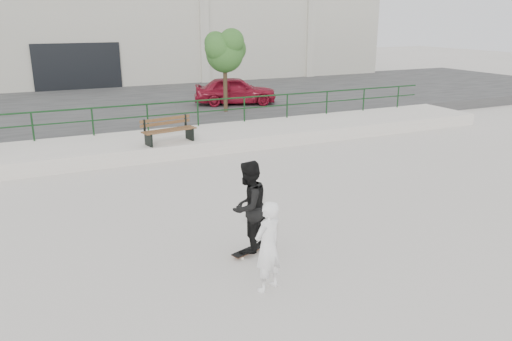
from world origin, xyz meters
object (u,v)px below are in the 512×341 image
bench_right (168,130)px  tree (225,49)px  seated_skater (268,246)px  red_car (235,90)px  skateboard (249,251)px  standing_skater (248,207)px

bench_right → tree: size_ratio=0.52×
seated_skater → tree: bearing=-132.0°
tree → seated_skater: size_ratio=2.23×
red_car → skateboard: 15.52m
bench_right → standing_skater: 8.00m
bench_right → seated_skater: 9.40m
skateboard → standing_skater: (0.00, 0.00, 0.96)m
standing_skater → seated_skater: standing_skater is taller
tree → skateboard: bearing=-110.0°
skateboard → seated_skater: bearing=-120.1°
bench_right → tree: (4.01, 4.73, 2.34)m
bench_right → standing_skater: standing_skater is taller
bench_right → red_car: (5.17, 6.38, 0.26)m
standing_skater → red_car: bearing=-143.4°
tree → seated_skater: (-4.88, -14.09, -2.44)m
red_car → seated_skater: bearing=176.5°
standing_skater → seated_skater: (-0.26, -1.39, -0.20)m
seated_skater → red_car: bearing=-133.9°
seated_skater → skateboard: bearing=-123.6°
tree → red_car: tree is taller
tree → red_car: size_ratio=0.92×
bench_right → tree: tree is taller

